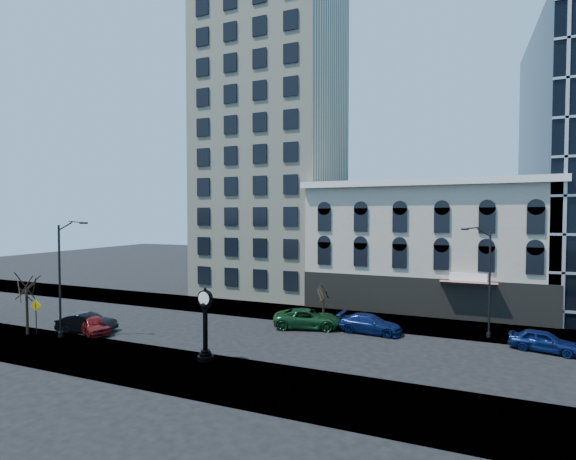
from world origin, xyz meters
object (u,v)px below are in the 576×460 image
at_px(street_clock, 205,327).
at_px(car_near_a, 93,325).
at_px(street_lamp_near, 68,248).
at_px(warning_sign, 36,311).
at_px(car_near_b, 87,323).

distance_m(street_clock, car_near_a, 11.99).
bearing_deg(street_clock, street_lamp_near, -176.30).
xyz_separation_m(street_clock, warning_sign, (-15.21, -0.04, -0.27)).
bearing_deg(warning_sign, car_near_a, 13.26).
height_order(street_lamp_near, car_near_b, street_lamp_near).
bearing_deg(warning_sign, street_lamp_near, -10.18).
bearing_deg(street_lamp_near, street_clock, -21.48).
xyz_separation_m(street_clock, street_lamp_near, (-12.21, 0.35, 4.62)).
distance_m(street_clock, warning_sign, 15.21).
bearing_deg(street_lamp_near, car_near_a, 53.72).
height_order(warning_sign, car_near_a, warning_sign).
bearing_deg(car_near_b, street_clock, -116.79).
bearing_deg(car_near_a, street_clock, -76.88).
bearing_deg(street_clock, car_near_a, 175.42).
bearing_deg(warning_sign, car_near_b, 22.24).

